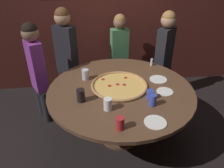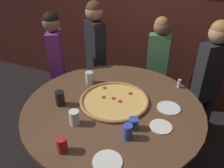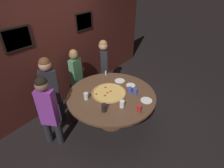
{
  "view_description": "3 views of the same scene",
  "coord_description": "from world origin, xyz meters",
  "px_view_note": "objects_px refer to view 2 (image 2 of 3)",
  "views": [
    {
      "loc": [
        -0.36,
        -2.12,
        2.08
      ],
      "look_at": [
        -0.1,
        0.05,
        0.78
      ],
      "focal_mm": 35.0,
      "sensor_mm": 36.0,
      "label": 1
    },
    {
      "loc": [
        0.65,
        -1.54,
        1.97
      ],
      "look_at": [
        -0.05,
        0.08,
        0.91
      ],
      "focal_mm": 35.0,
      "sensor_mm": 36.0,
      "label": 2
    },
    {
      "loc": [
        -2.15,
        -1.65,
        2.69
      ],
      "look_at": [
        0.03,
        0.01,
        0.95
      ],
      "focal_mm": 28.0,
      "sensor_mm": 36.0,
      "label": 3
    }
  ],
  "objects_px": {
    "dining_table": "(113,114)",
    "drink_cup_beside_pizza": "(89,77)",
    "condiment_shaker": "(179,84)",
    "white_plate_right_side": "(107,162)",
    "diner_far_left": "(209,75)",
    "drink_cup_far_right": "(60,98)",
    "drink_cup_near_right": "(128,132)",
    "drink_cup_centre_back": "(133,124)",
    "diner_side_left": "(56,59)",
    "drink_cup_far_left": "(62,145)",
    "giant_pizza": "(114,100)",
    "drink_cup_near_left": "(74,118)",
    "white_plate_left_side": "(169,108)",
    "white_plate_far_back": "(161,126)",
    "diner_side_right": "(158,60)"
  },
  "relations": [
    {
      "from": "diner_side_right",
      "to": "diner_side_left",
      "type": "xyz_separation_m",
      "value": [
        -1.19,
        -0.61,
        0.05
      ]
    },
    {
      "from": "drink_cup_centre_back",
      "to": "diner_side_right",
      "type": "distance_m",
      "value": 1.4
    },
    {
      "from": "giant_pizza",
      "to": "condiment_shaker",
      "type": "distance_m",
      "value": 0.74
    },
    {
      "from": "drink_cup_near_right",
      "to": "drink_cup_centre_back",
      "type": "height_order",
      "value": "drink_cup_near_right"
    },
    {
      "from": "drink_cup_far_left",
      "to": "drink_cup_far_right",
      "type": "bearing_deg",
      "value": 126.1
    },
    {
      "from": "white_plate_far_back",
      "to": "white_plate_left_side",
      "type": "relative_size",
      "value": 0.87
    },
    {
      "from": "drink_cup_centre_back",
      "to": "diner_side_left",
      "type": "relative_size",
      "value": 0.07
    },
    {
      "from": "dining_table",
      "to": "diner_far_left",
      "type": "relative_size",
      "value": 1.19
    },
    {
      "from": "drink_cup_beside_pizza",
      "to": "condiment_shaker",
      "type": "height_order",
      "value": "drink_cup_beside_pizza"
    },
    {
      "from": "white_plate_left_side",
      "to": "diner_far_left",
      "type": "distance_m",
      "value": 0.76
    },
    {
      "from": "drink_cup_centre_back",
      "to": "diner_side_left",
      "type": "bearing_deg",
      "value": 149.12
    },
    {
      "from": "drink_cup_near_right",
      "to": "drink_cup_near_left",
      "type": "relative_size",
      "value": 1.0
    },
    {
      "from": "white_plate_left_side",
      "to": "white_plate_right_side",
      "type": "bearing_deg",
      "value": -109.24
    },
    {
      "from": "drink_cup_centre_back",
      "to": "white_plate_right_side",
      "type": "xyz_separation_m",
      "value": [
        -0.06,
        -0.39,
        -0.05
      ]
    },
    {
      "from": "white_plate_far_back",
      "to": "diner_far_left",
      "type": "xyz_separation_m",
      "value": [
        0.32,
        0.98,
        0.06
      ]
    },
    {
      "from": "drink_cup_far_left",
      "to": "giant_pizza",
      "type": "bearing_deg",
      "value": 81.83
    },
    {
      "from": "white_plate_left_side",
      "to": "condiment_shaker",
      "type": "bearing_deg",
      "value": 86.16
    },
    {
      "from": "drink_cup_beside_pizza",
      "to": "diner_far_left",
      "type": "relative_size",
      "value": 0.09
    },
    {
      "from": "white_plate_left_side",
      "to": "white_plate_far_back",
      "type": "bearing_deg",
      "value": -92.38
    },
    {
      "from": "dining_table",
      "to": "drink_cup_beside_pizza",
      "type": "height_order",
      "value": "drink_cup_beside_pizza"
    },
    {
      "from": "drink_cup_near_right",
      "to": "drink_cup_near_left",
      "type": "bearing_deg",
      "value": -178.07
    },
    {
      "from": "condiment_shaker",
      "to": "diner_side_left",
      "type": "relative_size",
      "value": 0.07
    },
    {
      "from": "dining_table",
      "to": "giant_pizza",
      "type": "height_order",
      "value": "giant_pizza"
    },
    {
      "from": "diner_far_left",
      "to": "diner_side_left",
      "type": "height_order",
      "value": "diner_far_left"
    },
    {
      "from": "giant_pizza",
      "to": "white_plate_far_back",
      "type": "distance_m",
      "value": 0.53
    },
    {
      "from": "drink_cup_near_right",
      "to": "drink_cup_near_left",
      "type": "distance_m",
      "value": 0.46
    },
    {
      "from": "drink_cup_centre_back",
      "to": "diner_side_left",
      "type": "xyz_separation_m",
      "value": [
        -1.31,
        0.78,
        0.0
      ]
    },
    {
      "from": "dining_table",
      "to": "white_plate_right_side",
      "type": "bearing_deg",
      "value": -70.32
    },
    {
      "from": "drink_cup_beside_pizza",
      "to": "white_plate_right_side",
      "type": "height_order",
      "value": "drink_cup_beside_pizza"
    },
    {
      "from": "drink_cup_far_right",
      "to": "drink_cup_near_right",
      "type": "bearing_deg",
      "value": -12.63
    },
    {
      "from": "white_plate_right_side",
      "to": "condiment_shaker",
      "type": "distance_m",
      "value": 1.22
    },
    {
      "from": "giant_pizza",
      "to": "drink_cup_near_left",
      "type": "height_order",
      "value": "drink_cup_near_left"
    },
    {
      "from": "white_plate_right_side",
      "to": "condiment_shaker",
      "type": "bearing_deg",
      "value": 75.85
    },
    {
      "from": "drink_cup_near_right",
      "to": "drink_cup_centre_back",
      "type": "relative_size",
      "value": 1.26
    },
    {
      "from": "white_plate_far_back",
      "to": "white_plate_left_side",
      "type": "distance_m",
      "value": 0.28
    },
    {
      "from": "dining_table",
      "to": "diner_side_right",
      "type": "xyz_separation_m",
      "value": [
        0.16,
        1.15,
        0.13
      ]
    },
    {
      "from": "drink_cup_far_right",
      "to": "diner_side_right",
      "type": "height_order",
      "value": "diner_side_right"
    },
    {
      "from": "drink_cup_centre_back",
      "to": "white_plate_right_side",
      "type": "bearing_deg",
      "value": -98.1
    },
    {
      "from": "drink_cup_beside_pizza",
      "to": "drink_cup_centre_back",
      "type": "distance_m",
      "value": 0.85
    },
    {
      "from": "drink_cup_far_left",
      "to": "diner_far_left",
      "type": "distance_m",
      "value": 1.76
    },
    {
      "from": "white_plate_far_back",
      "to": "diner_side_right",
      "type": "relative_size",
      "value": 0.14
    },
    {
      "from": "giant_pizza",
      "to": "diner_side_left",
      "type": "xyz_separation_m",
      "value": [
        -1.02,
        0.49,
        0.04
      ]
    },
    {
      "from": "giant_pizza",
      "to": "diner_side_left",
      "type": "bearing_deg",
      "value": 154.2
    },
    {
      "from": "drink_cup_near_left",
      "to": "white_plate_right_side",
      "type": "relative_size",
      "value": 0.61
    },
    {
      "from": "drink_cup_far_left",
      "to": "diner_far_left",
      "type": "relative_size",
      "value": 0.09
    },
    {
      "from": "condiment_shaker",
      "to": "diner_side_right",
      "type": "height_order",
      "value": "diner_side_right"
    },
    {
      "from": "diner_side_left",
      "to": "drink_cup_far_right",
      "type": "bearing_deg",
      "value": -170.16
    },
    {
      "from": "giant_pizza",
      "to": "drink_cup_far_right",
      "type": "height_order",
      "value": "drink_cup_far_right"
    },
    {
      "from": "drink_cup_near_right",
      "to": "white_plate_far_back",
      "type": "relative_size",
      "value": 0.68
    },
    {
      "from": "drink_cup_centre_back",
      "to": "drink_cup_far_right",
      "type": "height_order",
      "value": "drink_cup_far_right"
    }
  ]
}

